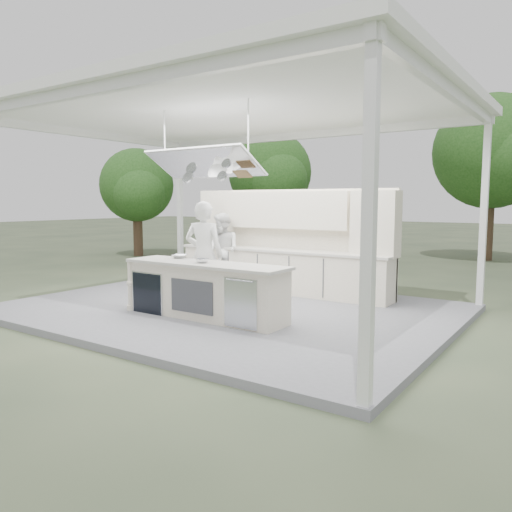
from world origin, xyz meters
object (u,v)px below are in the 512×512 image
Objects in this scene: demo_island at (204,290)px; back_counter at (281,270)px; sous_chef at (223,251)px; head_chef at (204,255)px.

back_counter is at bearing 93.63° from demo_island.
sous_chef is (-1.52, 2.46, 0.39)m from demo_island.
back_counter is 2.30m from head_chef.
head_chef reaches higher than demo_island.
head_chef is (-0.33, -2.21, 0.52)m from back_counter.
demo_island and back_counter have the same top height.
back_counter is 2.94× the size of sous_chef.
sous_chef is at bearing -79.69° from head_chef.
head_chef is (-0.50, 0.60, 0.52)m from demo_island.
sous_chef reaches higher than demo_island.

